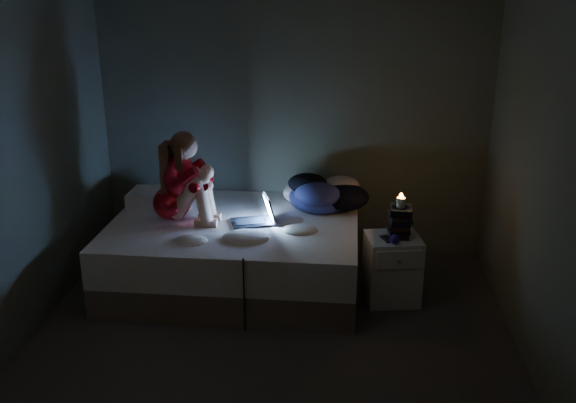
# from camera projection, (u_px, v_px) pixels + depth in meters

# --- Properties ---
(floor) EXTENTS (3.60, 3.80, 0.02)m
(floor) POSITION_uv_depth(u_px,v_px,m) (267.00, 355.00, 4.49)
(floor) COLOR #33302F
(floor) RESTS_ON ground
(wall_back) EXTENTS (3.60, 0.02, 2.60)m
(wall_back) POSITION_uv_depth(u_px,v_px,m) (293.00, 118.00, 5.84)
(wall_back) COLOR #565753
(wall_back) RESTS_ON ground
(wall_front) EXTENTS (3.60, 0.02, 2.60)m
(wall_front) POSITION_uv_depth(u_px,v_px,m) (191.00, 342.00, 2.26)
(wall_front) COLOR #565753
(wall_front) RESTS_ON ground
(wall_right) EXTENTS (0.02, 3.80, 2.60)m
(wall_right) POSITION_uv_depth(u_px,v_px,m) (555.00, 189.00, 3.88)
(wall_right) COLOR #565753
(wall_right) RESTS_ON ground
(bed) EXTENTS (2.09, 1.56, 0.57)m
(bed) POSITION_uv_depth(u_px,v_px,m) (236.00, 251.00, 5.46)
(bed) COLOR silver
(bed) RESTS_ON ground
(pillow) EXTENTS (0.49, 0.35, 0.14)m
(pillow) POSITION_uv_depth(u_px,v_px,m) (158.00, 199.00, 5.69)
(pillow) COLOR white
(pillow) RESTS_ON bed
(woman) EXTENTS (0.49, 0.32, 0.79)m
(woman) POSITION_uv_depth(u_px,v_px,m) (170.00, 177.00, 5.22)
(woman) COLOR maroon
(woman) RESTS_ON bed
(laptop) EXTENTS (0.42, 0.35, 0.25)m
(laptop) POSITION_uv_depth(u_px,v_px,m) (252.00, 210.00, 5.27)
(laptop) COLOR black
(laptop) RESTS_ON bed
(clothes_pile) EXTENTS (0.71, 0.64, 0.34)m
(clothes_pile) POSITION_uv_depth(u_px,v_px,m) (320.00, 192.00, 5.56)
(clothes_pile) COLOR navy
(clothes_pile) RESTS_ON bed
(nightstand) EXTENTS (0.48, 0.45, 0.56)m
(nightstand) POSITION_uv_depth(u_px,v_px,m) (392.00, 269.00, 5.16)
(nightstand) COLOR silver
(nightstand) RESTS_ON ground
(book_stack) EXTENTS (0.19, 0.25, 0.25)m
(book_stack) POSITION_uv_depth(u_px,v_px,m) (400.00, 221.00, 5.05)
(book_stack) COLOR black
(book_stack) RESTS_ON nightstand
(candle) EXTENTS (0.07, 0.07, 0.08)m
(candle) POSITION_uv_depth(u_px,v_px,m) (401.00, 202.00, 4.99)
(candle) COLOR beige
(candle) RESTS_ON book_stack
(phone) EXTENTS (0.10, 0.15, 0.01)m
(phone) POSITION_uv_depth(u_px,v_px,m) (386.00, 238.00, 5.02)
(phone) COLOR black
(phone) RESTS_ON nightstand
(blue_orb) EXTENTS (0.08, 0.08, 0.08)m
(blue_orb) POSITION_uv_depth(u_px,v_px,m) (391.00, 239.00, 4.92)
(blue_orb) COLOR navy
(blue_orb) RESTS_ON nightstand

